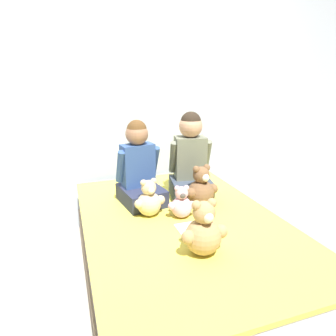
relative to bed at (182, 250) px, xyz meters
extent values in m
plane|color=#B2A899|center=(0.00, 0.00, -0.24)|extent=(14.00, 14.00, 0.00)
cube|color=silver|center=(0.00, 1.10, 1.01)|extent=(8.00, 0.06, 2.50)
cube|color=#997F60|center=(0.00, 0.00, -0.13)|extent=(1.34, 1.96, 0.23)
cube|color=white|center=(0.00, 0.00, 0.10)|extent=(1.31, 1.92, 0.23)
cube|color=#E5D64C|center=(0.00, 0.00, 0.23)|extent=(1.32, 1.94, 0.03)
cube|color=#282D47|center=(-0.20, 0.36, 0.31)|extent=(0.35, 0.41, 0.13)
cube|color=#33518E|center=(-0.21, 0.41, 0.54)|extent=(0.26, 0.16, 0.33)
sphere|color=#9E7051|center=(-0.21, 0.41, 0.79)|extent=(0.17, 0.17, 0.17)
sphere|color=brown|center=(-0.21, 0.41, 0.82)|extent=(0.15, 0.15, 0.15)
cylinder|color=#33518E|center=(-0.35, 0.39, 0.55)|extent=(0.08, 0.15, 0.27)
cylinder|color=#33518E|center=(-0.07, 0.44, 0.55)|extent=(0.08, 0.15, 0.27)
cube|color=#384251|center=(0.21, 0.36, 0.32)|extent=(0.37, 0.36, 0.15)
cube|color=slate|center=(0.22, 0.40, 0.57)|extent=(0.27, 0.21, 0.34)
sphere|color=tan|center=(0.22, 0.40, 0.82)|extent=(0.19, 0.19, 0.19)
sphere|color=#2D2319|center=(0.22, 0.40, 0.85)|extent=(0.16, 0.16, 0.16)
cylinder|color=slate|center=(0.09, 0.43, 0.58)|extent=(0.08, 0.15, 0.27)
cylinder|color=slate|center=(0.36, 0.38, 0.58)|extent=(0.08, 0.15, 0.27)
sphere|color=#D1B78E|center=(-0.20, 0.14, 0.33)|extent=(0.17, 0.17, 0.17)
sphere|color=#D1B78E|center=(-0.20, 0.14, 0.46)|extent=(0.11, 0.11, 0.11)
sphere|color=white|center=(-0.19, 0.09, 0.45)|extent=(0.05, 0.05, 0.05)
sphere|color=#D1B78E|center=(-0.24, 0.13, 0.50)|extent=(0.04, 0.04, 0.04)
sphere|color=#D1B78E|center=(-0.16, 0.14, 0.50)|extent=(0.04, 0.04, 0.04)
sphere|color=#D1B78E|center=(-0.28, 0.11, 0.36)|extent=(0.07, 0.07, 0.07)
sphere|color=#D1B78E|center=(-0.12, 0.13, 0.36)|extent=(0.07, 0.07, 0.07)
sphere|color=brown|center=(0.21, 0.17, 0.35)|extent=(0.20, 0.20, 0.20)
sphere|color=brown|center=(0.21, 0.17, 0.50)|extent=(0.13, 0.13, 0.13)
sphere|color=white|center=(0.22, 0.11, 0.49)|extent=(0.06, 0.06, 0.06)
sphere|color=brown|center=(0.17, 0.16, 0.55)|extent=(0.05, 0.05, 0.05)
sphere|color=brown|center=(0.26, 0.17, 0.55)|extent=(0.05, 0.05, 0.05)
sphere|color=brown|center=(0.12, 0.13, 0.38)|extent=(0.08, 0.08, 0.08)
sphere|color=brown|center=(0.31, 0.16, 0.38)|extent=(0.08, 0.08, 0.08)
sphere|color=#DBA3B2|center=(0.01, 0.04, 0.32)|extent=(0.15, 0.15, 0.15)
sphere|color=#DBA3B2|center=(0.01, 0.04, 0.43)|extent=(0.09, 0.09, 0.09)
sphere|color=#4C4742|center=(0.00, 0.00, 0.42)|extent=(0.04, 0.04, 0.04)
sphere|color=#DBA3B2|center=(-0.03, 0.04, 0.46)|extent=(0.04, 0.04, 0.04)
sphere|color=#DBA3B2|center=(0.04, 0.03, 0.46)|extent=(0.04, 0.04, 0.04)
sphere|color=#DBA3B2|center=(-0.07, 0.03, 0.34)|extent=(0.06, 0.06, 0.06)
sphere|color=#DBA3B2|center=(0.07, 0.01, 0.34)|extent=(0.06, 0.06, 0.06)
sphere|color=tan|center=(-0.04, -0.42, 0.35)|extent=(0.20, 0.20, 0.20)
sphere|color=tan|center=(-0.04, -0.42, 0.50)|extent=(0.13, 0.13, 0.13)
sphere|color=beige|center=(-0.04, -0.47, 0.49)|extent=(0.06, 0.06, 0.06)
sphere|color=tan|center=(-0.09, -0.42, 0.55)|extent=(0.05, 0.05, 0.05)
sphere|color=tan|center=(0.00, -0.42, 0.55)|extent=(0.05, 0.05, 0.05)
sphere|color=tan|center=(-0.14, -0.44, 0.38)|extent=(0.08, 0.08, 0.08)
sphere|color=tan|center=(0.05, -0.44, 0.38)|extent=(0.08, 0.08, 0.08)
cube|color=white|center=(0.02, -0.14, 0.25)|extent=(0.21, 0.15, 0.00)
camera|label=1|loc=(-0.70, -1.74, 1.21)|focal=32.00mm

